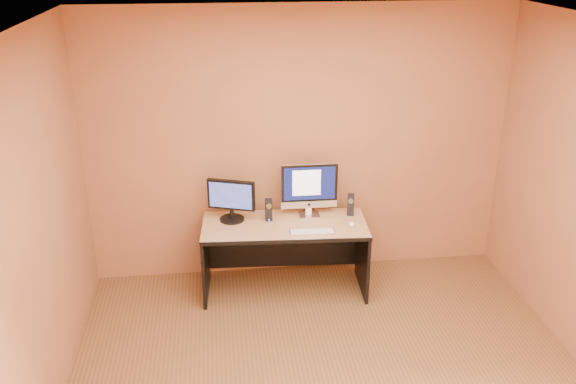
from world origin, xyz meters
name	(u,v)px	position (x,y,z in m)	size (l,w,h in m)	color
walls	(342,243)	(0.00, 0.00, 1.30)	(4.00, 4.00, 2.60)	#A06640
ceiling	(350,37)	(0.00, 0.00, 2.60)	(4.00, 4.00, 0.00)	white
desk	(285,258)	(-0.19, 1.57, 0.35)	(1.50, 0.66, 0.69)	tan
imac	(310,190)	(0.06, 1.73, 0.95)	(0.53, 0.20, 0.52)	silver
second_monitor	(231,200)	(-0.67, 1.71, 0.89)	(0.45, 0.23, 0.39)	black
speaker_left	(269,210)	(-0.33, 1.67, 0.80)	(0.06, 0.07, 0.21)	black
speaker_right	(351,205)	(0.45, 1.70, 0.80)	(0.06, 0.07, 0.21)	black
keyboard	(312,232)	(0.03, 1.37, 0.70)	(0.40, 0.11, 0.02)	silver
mouse	(351,224)	(0.41, 1.46, 0.71)	(0.05, 0.10, 0.03)	white
cable_a	(313,209)	(0.12, 1.85, 0.70)	(0.01, 0.01, 0.21)	black
cable_b	(305,210)	(0.04, 1.85, 0.70)	(0.01, 0.01, 0.17)	black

